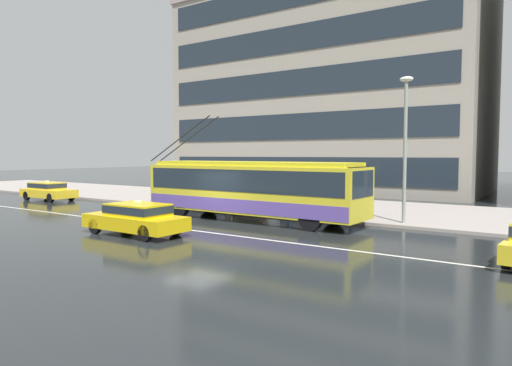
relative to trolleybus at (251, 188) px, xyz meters
name	(u,v)px	position (x,y,z in m)	size (l,w,h in m)	color
ground_plane	(199,225)	(-1.03, -2.70, -1.59)	(160.00, 160.00, 0.00)	black
sidewalk_slab	(298,205)	(-1.03, 6.60, -1.52)	(80.00, 10.00, 0.14)	gray
lane_centre_line	(180,229)	(-1.03, -3.90, -1.59)	(72.00, 0.14, 0.01)	silver
trolleybus	(251,188)	(0.00, 0.00, 0.00)	(12.64, 2.82, 5.24)	yellow
taxi_far_behind	(48,190)	(-17.40, -0.11, -0.89)	(4.42, 1.81, 1.39)	yellow
taxi_oncoming_near	(136,217)	(-1.51, -5.92, -0.89)	(4.49, 1.80, 1.39)	yellow
bus_shelter	(246,175)	(-2.53, 3.11, 0.43)	(4.12, 1.83, 2.46)	gray
pedestrian_at_shelter	(352,186)	(3.76, 3.60, 0.03)	(0.94, 0.94, 1.90)	black
pedestrian_approaching_curb	(230,180)	(-3.40, 2.79, 0.13)	(1.46, 1.46, 1.96)	#584E47
pedestrian_walking_past	(290,179)	(-0.13, 4.11, 0.23)	(1.12, 1.12, 2.05)	#2B3852
street_lamp	(405,137)	(6.77, 2.40, 2.43)	(0.60, 0.32, 6.55)	gray
office_tower_corner_left	(330,92)	(-5.81, 21.38, 7.54)	(27.30, 14.39, 18.23)	gray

